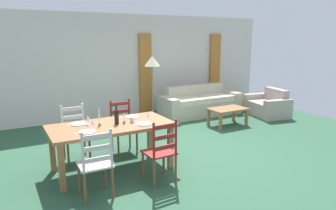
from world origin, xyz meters
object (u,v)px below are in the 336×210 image
object	(u,v)px
wine_glass_near_left	(93,122)
armchair_upholstered	(268,106)
dining_table	(112,130)
dining_chair_near_left	(96,164)
wine_glass_near_right	(148,115)
standing_lamp	(152,65)
wine_bottle	(117,117)
coffee_table	(228,111)
wine_glass_far_left	(88,118)
dining_chair_far_right	(123,126)
couch	(199,104)
dining_chair_far_left	(75,133)
coffee_cup_primary	(132,120)
dining_chair_near_right	(161,151)

from	to	relation	value
wine_glass_near_left	armchair_upholstered	xyz separation A→B (m)	(5.27, 1.50, -0.61)
dining_table	dining_chair_near_left	world-z (taller)	dining_chair_near_left
wine_glass_near_right	standing_lamp	xyz separation A→B (m)	(1.40, 2.66, 0.55)
armchair_upholstered	wine_bottle	bearing A→B (deg)	-164.19
dining_chair_near_left	coffee_table	size ratio (longest dim) A/B	1.07
wine_bottle	wine_glass_far_left	xyz separation A→B (m)	(-0.41, 0.16, -0.01)
wine_glass_near_left	coffee_table	size ratio (longest dim) A/B	0.18
wine_glass_near_right	coffee_table	size ratio (longest dim) A/B	0.18
dining_table	wine_glass_near_left	size ratio (longest dim) A/B	11.80
wine_glass_near_right	wine_glass_far_left	world-z (taller)	same
dining_chair_far_right	couch	size ratio (longest dim) A/B	0.42
dining_chair_near_left	dining_chair_far_left	bearing A→B (deg)	87.20
dining_chair_near_left	dining_table	bearing A→B (deg)	57.54
wine_bottle	dining_chair_near_left	bearing A→B (deg)	-127.36
wine_bottle	armchair_upholstered	bearing A→B (deg)	15.81
dining_chair_far_right	coffee_table	size ratio (longest dim) A/B	1.07
wine_glass_far_left	wine_glass_near_left	bearing A→B (deg)	-91.03
wine_bottle	dining_table	bearing A→B (deg)	170.14
coffee_table	standing_lamp	bearing A→B (deg)	133.54
dining_table	dining_chair_near_left	xyz separation A→B (m)	(-0.48, -0.76, -0.19)
wine_bottle	wine_glass_near_left	bearing A→B (deg)	-163.32
dining_table	coffee_cup_primary	xyz separation A→B (m)	(0.33, -0.05, 0.13)
couch	dining_table	bearing A→B (deg)	-144.90
wine_glass_near_left	coffee_cup_primary	world-z (taller)	wine_glass_near_left
wine_glass_near_right	standing_lamp	size ratio (longest dim) A/B	0.10
dining_chair_near_left	dining_chair_near_right	size ratio (longest dim) A/B	1.00
dining_chair_far_right	coffee_cup_primary	size ratio (longest dim) A/B	10.67
wine_glass_near_right	armchair_upholstered	xyz separation A→B (m)	(4.37, 1.49, -0.61)
dining_chair_near_right	coffee_table	size ratio (longest dim) A/B	1.07
wine_bottle	coffee_table	size ratio (longest dim) A/B	0.35
coffee_cup_primary	wine_glass_near_right	bearing A→B (deg)	-19.59
wine_bottle	wine_glass_near_left	world-z (taller)	wine_bottle
dining_chair_far_right	wine_bottle	xyz separation A→B (m)	(-0.37, -0.73, 0.39)
wine_glass_far_left	coffee_table	size ratio (longest dim) A/B	0.18
couch	dining_chair_near_right	bearing A→B (deg)	-132.52
dining_chair_near_left	dining_chair_far_right	bearing A→B (deg)	57.43
dining_chair_far_left	wine_glass_near_left	xyz separation A→B (m)	(0.08, -0.86, 0.38)
wine_glass_near_left	couch	size ratio (longest dim) A/B	0.07
dining_chair_near_right	standing_lamp	xyz separation A→B (m)	(1.52, 3.31, 0.93)
dining_table	wine_glass_near_left	xyz separation A→B (m)	(-0.33, -0.14, 0.20)
coffee_cup_primary	dining_chair_near_right	bearing A→B (deg)	-80.15
dining_chair_near_right	coffee_cup_primary	size ratio (longest dim) A/B	10.67
dining_chair_near_right	wine_glass_near_right	bearing A→B (deg)	79.91
couch	coffee_table	xyz separation A→B (m)	(-0.02, -1.22, 0.06)
armchair_upholstered	wine_glass_far_left	bearing A→B (deg)	-167.04
dining_chair_far_right	wine_glass_far_left	size ratio (longest dim) A/B	5.96
coffee_cup_primary	coffee_table	distance (m)	3.23
wine_bottle	wine_glass_near_right	bearing A→B (deg)	-13.53
couch	dining_chair_near_left	bearing A→B (deg)	-140.88
wine_glass_near_left	coffee_table	distance (m)	3.88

